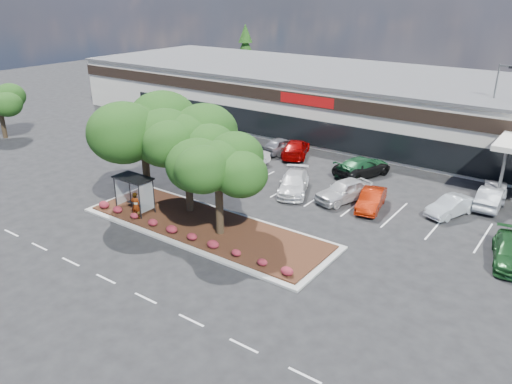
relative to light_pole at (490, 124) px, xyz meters
The scene contains 28 objects.
ground 30.01m from the light_pole, 109.92° to the right, with size 160.00×160.00×0.00m, color black.
retail_store 11.73m from the light_pole, 149.41° to the left, with size 80.40×25.20×6.25m.
landscape_island 27.13m from the light_pole, 116.85° to the right, with size 18.00×6.00×0.26m.
lane_markings 20.71m from the light_pole, 120.36° to the right, with size 33.12×20.06×0.01m.
shrub_row 28.95m from the light_pole, 114.96° to the right, with size 17.00×0.80×0.50m, color maroon, non-canonical shape.
bus_shelter 30.64m from the light_pole, 125.18° to the right, with size 2.75×1.55×2.59m.
island_tree_west 29.65m from the light_pole, 127.70° to the right, with size 7.20×7.20×7.89m, color #133B10, non-canonical shape.
island_tree_mid 27.05m from the light_pole, 122.74° to the right, with size 6.60×6.60×7.32m, color #133B10, non-canonical shape.
island_tree_east 26.49m from the light_pole, 113.66° to the right, with size 5.80×5.80×6.50m, color #133B10, non-canonical shape.
tree_west_far 48.45m from the light_pole, 155.67° to the right, with size 4.80×4.80×5.61m, color #133B10, non-canonical shape.
conifer_north_west 44.01m from the light_pole, 155.79° to the left, with size 4.40×4.40×10.00m, color #133B10.
person_waiting 30.94m from the light_pole, 122.88° to the right, with size 0.70×0.46×1.91m, color #594C47.
light_pole is the anchor object (origin of this frame).
car_0 29.14m from the light_pole, 152.31° to the right, with size 1.88×4.62×1.34m, color #9B3415.
car_1 21.71m from the light_pole, 143.17° to the right, with size 1.73×4.97×1.64m, color white.
car_2 22.73m from the light_pole, 140.72° to the right, with size 1.42×4.08×1.34m, color #57565D.
car_3 18.74m from the light_pole, 125.60° to the right, with size 2.11×5.19×1.51m, color white.
car_4 16.06m from the light_pole, 115.41° to the right, with size 1.96×4.87×1.66m, color silver.
car_5 15.46m from the light_pole, 107.25° to the right, with size 1.49×4.29×1.41m, color #991B04.
car_6 12.63m from the light_pole, 87.25° to the right, with size 1.44×4.14×1.37m, color silver.
car_7 18.06m from the light_pole, 72.38° to the right, with size 2.01×4.95×1.44m, color #1D4F22.
car_9 25.64m from the light_pole, 157.04° to the right, with size 1.93×4.80×1.64m, color #20512B.
car_10 17.25m from the light_pole, 155.19° to the right, with size 2.21×5.43×1.58m, color #840202.
car_11 18.83m from the light_pole, 157.66° to the right, with size 1.80×4.48×1.53m, color slate.
car_12 11.99m from the light_pole, 133.30° to the right, with size 2.47×5.37×1.49m, color black.
car_13 11.92m from the light_pole, 133.99° to the right, with size 2.24×5.51×1.60m, color #1C562E.
car_15 8.32m from the light_pole, 71.61° to the right, with size 1.50×4.29×1.41m, color #4B4C52.
car_16 9.90m from the light_pole, 74.32° to the right, with size 1.62×4.64×1.53m, color #9A9FA5.
Camera 1 is at (18.27, -18.46, 15.01)m, focal length 35.00 mm.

